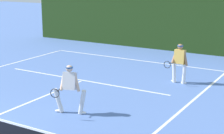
# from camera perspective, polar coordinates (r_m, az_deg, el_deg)

# --- Properties ---
(court_line_baseline_far) EXTENTS (9.70, 0.10, 0.01)m
(court_line_baseline_far) POSITION_cam_1_polar(r_m,az_deg,el_deg) (19.49, 3.31, 1.14)
(court_line_baseline_far) COLOR white
(court_line_baseline_far) RESTS_ON ground_plane
(court_line_service) EXTENTS (7.91, 0.10, 0.01)m
(court_line_service) POSITION_cam_1_polar(r_m,az_deg,el_deg) (15.68, -4.50, -2.05)
(court_line_service) COLOR white
(court_line_service) RESTS_ON ground_plane
(court_line_centre) EXTENTS (0.10, 6.40, 0.01)m
(court_line_centre) POSITION_cam_1_polar(r_m,az_deg,el_deg) (13.23, -12.92, -5.44)
(court_line_centre) COLOR white
(court_line_centre) RESTS_ON ground_plane
(player_near) EXTENTS (1.10, 0.95, 1.59)m
(player_near) POSITION_cam_1_polar(r_m,az_deg,el_deg) (11.78, -6.56, -3.12)
(player_near) COLOR silver
(player_near) RESTS_ON ground_plane
(player_far) EXTENTS (0.80, 0.85, 1.64)m
(player_far) POSITION_cam_1_polar(r_m,az_deg,el_deg) (15.27, 10.34, 0.80)
(player_far) COLOR silver
(player_far) RESTS_ON ground_plane
(back_fence_windscreen) EXTENTS (18.05, 0.12, 3.39)m
(back_fence_windscreen) POSITION_cam_1_polar(r_m,az_deg,el_deg) (22.11, 7.32, 7.03)
(back_fence_windscreen) COLOR #1E3713
(back_fence_windscreen) RESTS_ON ground_plane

